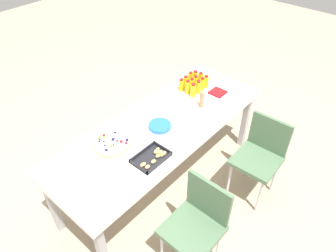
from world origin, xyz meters
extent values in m
plane|color=tan|center=(0.00, 0.00, 0.00)|extent=(12.00, 12.00, 0.00)
cube|color=silver|center=(0.00, 0.00, 0.73)|extent=(2.22, 0.81, 0.04)
cube|color=#99999E|center=(-1.03, -0.32, 0.35)|extent=(0.06, 0.06, 0.71)
cube|color=#99999E|center=(1.03, -0.32, 0.35)|extent=(0.06, 0.06, 0.71)
cube|color=#99999E|center=(-1.03, 0.32, 0.35)|extent=(0.06, 0.06, 0.71)
cube|color=#99999E|center=(1.03, 0.32, 0.35)|extent=(0.06, 0.06, 0.71)
cube|color=#4C6B4C|center=(-0.46, 0.76, 0.45)|extent=(0.41, 0.41, 0.04)
cube|color=#4C6B4C|center=(-0.65, 0.75, 0.64)|extent=(0.04, 0.38, 0.38)
cylinder|color=silver|center=(-0.31, 0.92, 0.21)|extent=(0.02, 0.02, 0.41)
cylinder|color=silver|center=(-0.30, 0.60, 0.21)|extent=(0.02, 0.02, 0.41)
cylinder|color=silver|center=(-0.63, 0.91, 0.21)|extent=(0.02, 0.02, 0.41)
cylinder|color=silver|center=(-0.62, 0.59, 0.21)|extent=(0.02, 0.02, 0.41)
cube|color=#4C6B4C|center=(0.50, 0.75, 0.45)|extent=(0.40, 0.40, 0.04)
cube|color=#4C6B4C|center=(0.32, 0.75, 0.64)|extent=(0.03, 0.38, 0.38)
cylinder|color=silver|center=(0.66, 0.59, 0.21)|extent=(0.02, 0.02, 0.41)
cylinder|color=silver|center=(0.34, 0.91, 0.21)|extent=(0.02, 0.02, 0.41)
cylinder|color=silver|center=(0.34, 0.59, 0.21)|extent=(0.02, 0.02, 0.41)
cylinder|color=#FAAE14|center=(-0.79, -0.23, 0.81)|extent=(0.06, 0.06, 0.12)
cylinder|color=red|center=(-0.79, -0.23, 0.87)|extent=(0.04, 0.04, 0.02)
cylinder|color=#F9AD14|center=(-0.72, -0.23, 0.81)|extent=(0.06, 0.06, 0.13)
cylinder|color=red|center=(-0.72, -0.23, 0.89)|extent=(0.04, 0.04, 0.02)
cylinder|color=#F9AD14|center=(-0.63, -0.23, 0.81)|extent=(0.06, 0.06, 0.12)
cylinder|color=red|center=(-0.63, -0.23, 0.88)|extent=(0.04, 0.04, 0.02)
cylinder|color=#FAAE14|center=(-0.57, -0.24, 0.81)|extent=(0.06, 0.06, 0.12)
cylinder|color=red|center=(-0.57, -0.24, 0.87)|extent=(0.04, 0.04, 0.02)
cylinder|color=#FAAC14|center=(-0.79, -0.15, 0.81)|extent=(0.06, 0.06, 0.13)
cylinder|color=red|center=(-0.79, -0.15, 0.88)|extent=(0.04, 0.04, 0.02)
cylinder|color=#F9AD14|center=(-0.71, -0.16, 0.81)|extent=(0.06, 0.06, 0.12)
cylinder|color=red|center=(-0.71, -0.16, 0.87)|extent=(0.04, 0.04, 0.02)
cylinder|color=#F9AC14|center=(-0.64, -0.15, 0.81)|extent=(0.05, 0.05, 0.13)
cylinder|color=red|center=(-0.64, -0.15, 0.88)|extent=(0.04, 0.04, 0.02)
cylinder|color=#FAAE14|center=(-0.57, -0.15, 0.81)|extent=(0.05, 0.05, 0.13)
cylinder|color=red|center=(-0.57, -0.15, 0.89)|extent=(0.03, 0.03, 0.02)
cylinder|color=#FAAE14|center=(-0.78, -0.08, 0.81)|extent=(0.06, 0.06, 0.12)
cylinder|color=red|center=(-0.78, -0.08, 0.88)|extent=(0.04, 0.04, 0.02)
cylinder|color=#F9AC14|center=(-0.72, -0.08, 0.81)|extent=(0.06, 0.06, 0.12)
cylinder|color=red|center=(-0.72, -0.08, 0.88)|extent=(0.04, 0.04, 0.02)
cylinder|color=#FAAC14|center=(-0.64, -0.07, 0.81)|extent=(0.06, 0.06, 0.12)
cylinder|color=red|center=(-0.64, -0.07, 0.88)|extent=(0.04, 0.04, 0.02)
cylinder|color=#FAAB14|center=(-0.56, -0.08, 0.81)|extent=(0.06, 0.06, 0.13)
cylinder|color=red|center=(-0.56, -0.08, 0.88)|extent=(0.04, 0.04, 0.02)
cylinder|color=tan|center=(0.47, -0.14, 0.76)|extent=(0.30, 0.30, 0.02)
cylinder|color=white|center=(0.47, -0.14, 0.77)|extent=(0.28, 0.28, 0.01)
sphere|color=#1E1947|center=(0.36, -0.21, 0.78)|extent=(0.02, 0.02, 0.02)
sphere|color=#66B238|center=(0.46, -0.24, 0.78)|extent=(0.02, 0.02, 0.02)
sphere|color=red|center=(0.50, -0.20, 0.78)|extent=(0.02, 0.02, 0.02)
sphere|color=#1E1947|center=(0.52, -0.16, 0.78)|extent=(0.02, 0.02, 0.02)
sphere|color=#66B238|center=(0.48, -0.27, 0.78)|extent=(0.03, 0.03, 0.03)
sphere|color=#1E1947|center=(0.36, -0.07, 0.78)|extent=(0.03, 0.03, 0.03)
sphere|color=#1E1947|center=(0.50, -0.25, 0.78)|extent=(0.02, 0.02, 0.02)
sphere|color=#1E1947|center=(0.43, -0.16, 0.78)|extent=(0.03, 0.03, 0.03)
sphere|color=red|center=(0.45, -0.26, 0.78)|extent=(0.03, 0.03, 0.03)
sphere|color=red|center=(0.39, -0.04, 0.78)|extent=(0.02, 0.02, 0.02)
sphere|color=red|center=(0.47, -0.11, 0.78)|extent=(0.02, 0.02, 0.02)
sphere|color=#1E1947|center=(0.42, -0.16, 0.78)|extent=(0.02, 0.02, 0.02)
sphere|color=red|center=(0.42, -0.12, 0.78)|extent=(0.02, 0.02, 0.02)
sphere|color=#1E1947|center=(0.55, -0.10, 0.78)|extent=(0.03, 0.03, 0.03)
sphere|color=#1E1947|center=(0.52, -0.23, 0.78)|extent=(0.02, 0.02, 0.02)
sphere|color=#66B238|center=(0.49, -0.11, 0.78)|extent=(0.02, 0.02, 0.02)
sphere|color=#66B238|center=(0.50, -0.26, 0.78)|extent=(0.03, 0.03, 0.03)
sphere|color=red|center=(0.40, -0.09, 0.78)|extent=(0.03, 0.03, 0.03)
cube|color=black|center=(0.37, 0.21, 0.75)|extent=(0.30, 0.20, 0.01)
cube|color=black|center=(0.37, 0.12, 0.77)|extent=(0.30, 0.01, 0.03)
cube|color=black|center=(0.37, 0.31, 0.77)|extent=(0.30, 0.01, 0.03)
cube|color=black|center=(0.22, 0.21, 0.77)|extent=(0.01, 0.20, 0.03)
cube|color=black|center=(0.51, 0.21, 0.77)|extent=(0.01, 0.20, 0.03)
ellipsoid|color=tan|center=(0.46, 0.23, 0.77)|extent=(0.04, 0.03, 0.03)
ellipsoid|color=tan|center=(0.39, 0.26, 0.77)|extent=(0.05, 0.03, 0.03)
ellipsoid|color=tan|center=(0.38, 0.27, 0.77)|extent=(0.04, 0.03, 0.02)
ellipsoid|color=tan|center=(0.46, 0.27, 0.77)|extent=(0.05, 0.03, 0.03)
ellipsoid|color=tan|center=(0.47, 0.22, 0.77)|extent=(0.04, 0.03, 0.02)
ellipsoid|color=tan|center=(0.27, 0.27, 0.77)|extent=(0.06, 0.04, 0.03)
ellipsoid|color=tan|center=(0.27, 0.23, 0.77)|extent=(0.04, 0.03, 0.03)
ellipsoid|color=tan|center=(0.29, 0.27, 0.77)|extent=(0.03, 0.02, 0.02)
ellipsoid|color=tan|center=(0.29, 0.21, 0.77)|extent=(0.05, 0.04, 0.03)
ellipsoid|color=tan|center=(0.32, 0.25, 0.77)|extent=(0.05, 0.03, 0.03)
ellipsoid|color=tan|center=(0.26, 0.19, 0.77)|extent=(0.04, 0.03, 0.02)
cylinder|color=blue|center=(0.03, 0.01, 0.75)|extent=(0.20, 0.20, 0.00)
cylinder|color=blue|center=(0.03, 0.01, 0.76)|extent=(0.20, 0.20, 0.00)
cylinder|color=blue|center=(0.03, 0.01, 0.76)|extent=(0.20, 0.20, 0.00)
cylinder|color=blue|center=(0.03, 0.01, 0.77)|extent=(0.20, 0.20, 0.00)
cylinder|color=blue|center=(0.03, 0.01, 0.77)|extent=(0.20, 0.20, 0.00)
cylinder|color=blue|center=(0.03, 0.01, 0.78)|extent=(0.20, 0.20, 0.00)
cylinder|color=blue|center=(0.03, 0.01, 0.78)|extent=(0.20, 0.20, 0.00)
cube|color=red|center=(-0.77, 0.09, 0.76)|extent=(0.15, 0.15, 0.02)
cylinder|color=#9E7A56|center=(-0.47, 0.10, 0.83)|extent=(0.04, 0.04, 0.17)
camera|label=1|loc=(1.62, 1.48, 2.57)|focal=33.84mm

